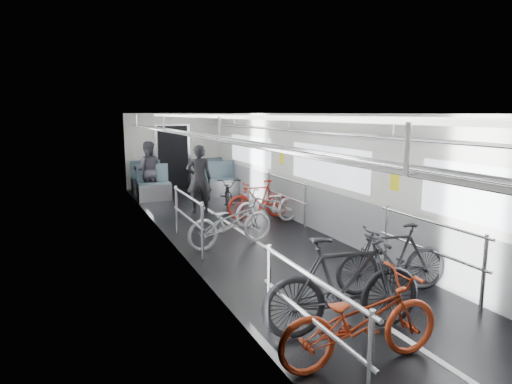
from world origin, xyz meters
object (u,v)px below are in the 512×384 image
Objects in this scene: bike_right_mid at (268,205)px; bike_left_near at (361,320)px; person_standing at (199,179)px; bike_right_far at (259,200)px; person_seated at (148,170)px; bike_left_mid at (344,285)px; bike_aisle at (228,194)px; bike_right_near at (392,259)px; bike_left_far at (230,222)px.

bike_left_near is at bearing -25.33° from bike_right_mid.
bike_left_near is at bearing 99.37° from person_standing.
bike_left_near is 6.26m from bike_right_far.
person_standing is at bearing 121.01° from person_seated.
bike_left_near is 7.25m from person_standing.
bike_left_mid is 5.63m from bike_right_far.
bike_aisle is (1.19, 7.12, -0.03)m from bike_left_near.
bike_right_near is at bearing -10.64° from bike_right_mid.
bike_right_mid is (0.06, 4.15, -0.05)m from bike_right_near.
bike_aisle is at bearing -165.68° from bike_right_near.
bike_left_mid is 8.96m from person_seated.
person_standing is at bearing -14.78° from bike_left_far.
person_standing is at bearing -0.47° from bike_left_near.
bike_left_near is 7.22m from bike_aisle.
bike_left_far is 3.05m from bike_aisle.
bike_left_near is 1.07× the size of bike_aisle.
bike_right_far is (0.03, 0.60, 0.02)m from bike_right_mid.
bike_left_far is 1.05× the size of bike_right_mid.
bike_left_mid is 6.60m from bike_aisle.
bike_right_mid is (1.32, 4.87, -0.13)m from bike_left_mid.
person_standing is (-1.07, 1.15, 0.39)m from bike_right_far.
bike_right_near reaches higher than bike_left_far.
bike_left_mid is at bearing -81.50° from bike_aisle.
person_seated reaches higher than bike_left_mid.
bike_left_far is 3.03m from person_standing.
bike_left_far is 1.06× the size of bike_aisle.
bike_left_near is 1.05× the size of bike_right_mid.
bike_right_mid is 1.69m from bike_aisle.
bike_left_near reaches higher than bike_right_mid.
bike_right_near is at bearing 2.63° from bike_right_far.
person_seated is at bearing -165.06° from bike_right_mid.
bike_aisle is 0.99× the size of person_seated.
bike_left_far is at bearing -91.79° from bike_aisle.
bike_left_far is (0.20, 4.23, -0.00)m from bike_left_near.
bike_right_far is 0.89× the size of person_standing.
person_standing is (0.27, 6.62, 0.27)m from bike_left_mid.
bike_right_far is 3.97m from person_seated.
bike_right_far is at bearing 167.79° from bike_right_mid.
bike_left_mid is at bearing 100.80° from person_standing.
bike_right_mid is at bearing -61.42° from bike_aisle.
bike_aisle is at bearing -174.87° from person_standing.
bike_right_near is 0.98× the size of bike_right_mid.
bike_right_near reaches higher than bike_right_far.
bike_right_far is at bearing -5.20° from bike_left_mid.
person_standing reaches higher than person_seated.
bike_right_mid is at bearing 126.13° from person_seated.
bike_right_near is at bearing -51.70° from bike_left_mid.
person_standing is (-0.71, 0.10, 0.41)m from bike_aisle.
bike_left_mid is 1.14× the size of person_seated.
bike_left_near is 1.00× the size of bike_left_far.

